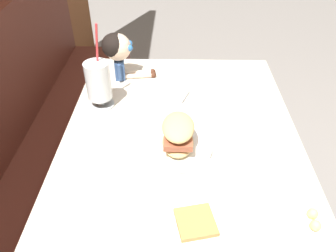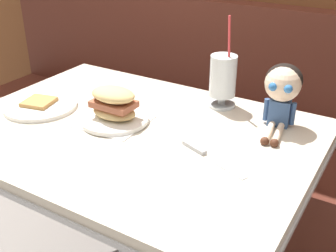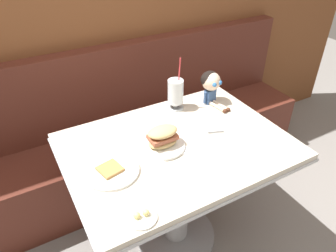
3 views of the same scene
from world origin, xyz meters
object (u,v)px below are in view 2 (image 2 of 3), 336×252
seated_doll (283,87)px  butter_knife (202,152)px  toast_plate (40,105)px  milkshake_glass (223,78)px  sandwich_plate (114,108)px

seated_doll → butter_knife: bearing=-113.4°
toast_plate → milkshake_glass: (0.53, 0.34, 0.09)m
sandwich_plate → butter_knife: size_ratio=0.97×
sandwich_plate → butter_knife: sandwich_plate is taller
butter_knife → seated_doll: bearing=66.6°
sandwich_plate → butter_knife: (0.33, -0.03, -0.04)m
milkshake_glass → sandwich_plate: size_ratio=1.44×
milkshake_glass → butter_knife: bearing=-74.1°
toast_plate → sandwich_plate: bearing=9.2°
milkshake_glass → butter_knife: size_ratio=1.39×
seated_doll → sandwich_plate: bearing=-151.5°
butter_knife → milkshake_glass: bearing=105.9°
sandwich_plate → seated_doll: seated_doll is taller
sandwich_plate → seated_doll: 0.52m
milkshake_glass → seated_doll: 0.22m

